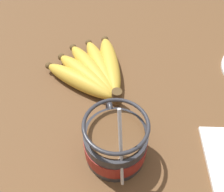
% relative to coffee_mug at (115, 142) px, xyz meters
% --- Properties ---
extents(table, '(1.20, 1.20, 0.03)m').
position_rel_coffee_mug_xyz_m(table, '(0.05, -0.01, -0.05)').
color(table, brown).
rests_on(table, ground).
extents(coffee_mug, '(0.14, 0.10, 0.15)m').
position_rel_coffee_mug_xyz_m(coffee_mug, '(0.00, 0.00, 0.00)').
color(coffee_mug, '#28282D').
rests_on(coffee_mug, table).
extents(banana_bunch, '(0.21, 0.17, 0.04)m').
position_rel_coffee_mug_xyz_m(banana_bunch, '(0.19, 0.01, -0.02)').
color(banana_bunch, '#4C381E').
rests_on(banana_bunch, table).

